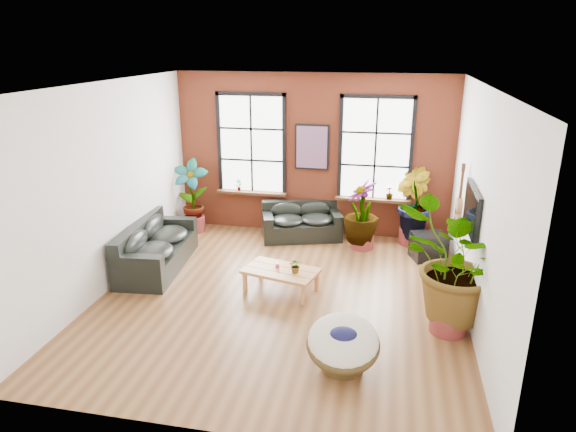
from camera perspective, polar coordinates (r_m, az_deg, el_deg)
name	(u,v)px	position (r m, az deg, el deg)	size (l,w,h in m)	color
room	(282,196)	(8.27, -0.63, 2.26)	(6.04, 6.54, 3.54)	brown
sofa_back	(301,222)	(11.24, 1.50, -0.68)	(1.86, 1.29, 0.78)	black
sofa_left	(154,248)	(10.07, -14.63, -3.43)	(1.13, 2.29, 0.88)	black
coffee_table	(281,272)	(8.85, -0.80, -6.24)	(1.38, 0.99, 0.48)	#BD7D44
papasan_chair	(343,344)	(6.93, 6.14, -13.92)	(1.04, 1.05, 0.73)	#4F3C1C
poster	(312,147)	(11.12, 2.67, 7.65)	(0.74, 0.06, 0.98)	black
tv_wall_unit	(468,211)	(8.68, 19.32, 0.57)	(0.13, 1.86, 1.20)	black
media_box	(428,246)	(10.54, 15.32, -3.27)	(0.76, 0.70, 0.52)	black
pot_back_left	(194,224)	(11.85, -10.37, -0.85)	(0.59, 0.59, 0.35)	maroon
pot_back_right	(411,236)	(11.24, 13.48, -2.12)	(0.53, 0.53, 0.37)	maroon
pot_right_wall	(449,319)	(8.11, 17.41, -10.90)	(0.68, 0.68, 0.40)	maroon
pot_mid	(362,240)	(10.83, 8.22, -2.63)	(0.61, 0.61, 0.36)	maroon
floor_plant_back_left	(191,193)	(11.64, -10.70, 2.52)	(0.79, 0.54, 1.50)	#1B4612
floor_plant_back_right	(412,203)	(11.04, 13.61, 1.41)	(0.82, 0.66, 1.50)	#1B4612
floor_plant_right_wall	(456,266)	(7.77, 18.22, -5.28)	(1.62, 1.40, 1.80)	#1B4612
floor_plant_mid	(361,212)	(10.62, 8.16, 0.47)	(0.73, 0.73, 1.31)	#1B4612
table_plant	(296,265)	(8.68, 0.88, -5.52)	(0.23, 0.20, 0.25)	#1B4612
sill_plant_left	(239,185)	(11.65, -5.50, 3.47)	(0.14, 0.10, 0.27)	#1B4612
sill_plant_right	(390,193)	(11.16, 11.22, 2.51)	(0.15, 0.15, 0.27)	#1B4612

